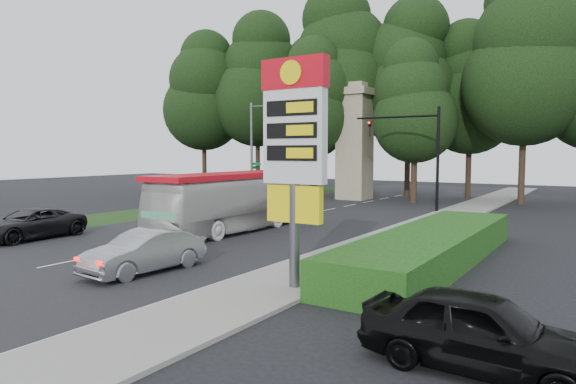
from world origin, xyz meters
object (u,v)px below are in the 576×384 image
Objects in this scene: traffic_signal_mast at (419,144)px; parked_car_black at (481,331)px; sedan_silver at (145,252)px; monument at (355,141)px; transit_bus at (236,202)px; gas_station_pylon at (295,141)px; suv_charcoal at (29,224)px; streetlight_signs at (254,148)px.

parked_car_black is (9.46, -24.94, -3.91)m from traffic_signal_mast.
parked_car_black is at bearing -6.46° from sedan_silver.
monument reaches higher than parked_car_black.
traffic_signal_mast is 15.04m from transit_bus.
parked_car_black is at bearing -61.01° from monument.
parked_car_black is at bearing -26.29° from gas_station_pylon.
gas_station_pylon is 7.58m from parked_car_black.
traffic_signal_mast is 24.52m from suv_charcoal.
gas_station_pylon reaches higher than suv_charcoal.
streetlight_signs is at bearing 128.96° from gas_station_pylon.
streetlight_signs is at bearing -121.97° from monument.
transit_bus reaches higher than parked_car_black.
parked_car_black is at bearing -46.04° from streetlight_signs.
gas_station_pylon is at bearing -80.91° from traffic_signal_mast.
suv_charcoal is (-11.88, -21.08, -3.96)m from traffic_signal_mast.
traffic_signal_mast reaches higher than sedan_silver.
gas_station_pylon is at bearing -68.20° from monument.
sedan_silver is at bearing -62.91° from streetlight_signs.
traffic_signal_mast reaches higher than transit_bus.
parked_car_black reaches higher than sedan_silver.
monument is 2.28× the size of sedan_silver.
sedan_silver is 0.98× the size of parked_car_black.
monument is (4.99, 7.99, 0.67)m from streetlight_signs.
traffic_signal_mast is 0.65× the size of transit_bus.
streetlight_signs is (-16.19, 20.01, -0.01)m from gas_station_pylon.
streetlight_signs is 0.73× the size of transit_bus.
suv_charcoal is (-6.70, -7.31, -0.81)m from transit_bus.
streetlight_signs is 23.70m from sedan_silver.
monument is at bearing 97.24° from transit_bus.
parked_car_black is (14.64, -11.17, -0.76)m from transit_bus.
sedan_silver is at bearing 82.00° from parked_car_black.
parked_car_black is (5.94, -2.94, -3.68)m from gas_station_pylon.
transit_bus is at bearing -82.79° from monument.
suv_charcoal is at bearing 82.19° from parked_car_black.
transit_bus is 2.44× the size of parked_car_black.
transit_bus is (2.50, -19.77, -3.57)m from monument.
sedan_silver is at bearing -171.55° from gas_station_pylon.
traffic_signal_mast is 12.83m from streetlight_signs.
sedan_silver is (10.66, -20.84, -3.71)m from streetlight_signs.
sedan_silver is at bearing -95.04° from traffic_signal_mast.
parked_car_black is (22.13, -22.95, -3.67)m from streetlight_signs.
gas_station_pylon is 1.55× the size of sedan_silver.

